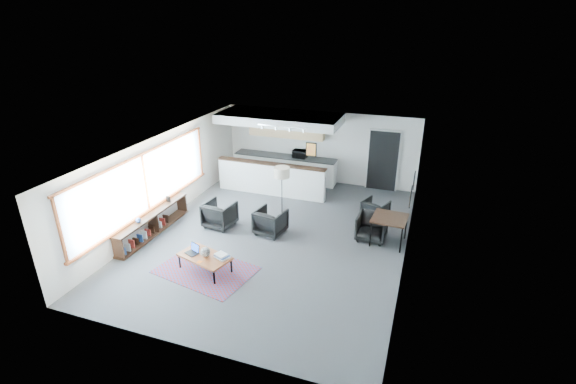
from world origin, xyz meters
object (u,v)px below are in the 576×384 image
(ceramic_pot, at_px, (205,252))
(dining_table, at_px, (390,220))
(coffee_table, at_px, (205,257))
(laptop, at_px, (194,250))
(book_stack, at_px, (222,256))
(armchair_left, at_px, (220,213))
(dining_chair_near, at_px, (372,228))
(armchair_right, at_px, (271,220))
(floor_lamp, at_px, (282,174))
(dining_chair_far, at_px, (375,211))
(microwave, at_px, (300,153))

(ceramic_pot, bearing_deg, dining_table, 35.47)
(coffee_table, height_order, laptop, laptop)
(book_stack, relative_size, armchair_left, 0.49)
(ceramic_pot, relative_size, dining_chair_near, 0.34)
(armchair_left, relative_size, armchair_right, 1.04)
(floor_lamp, height_order, dining_chair_far, floor_lamp)
(armchair_left, height_order, microwave, microwave)
(floor_lamp, height_order, dining_table, floor_lamp)
(coffee_table, bearing_deg, floor_lamp, 92.79)
(ceramic_pot, bearing_deg, dining_chair_near, 39.20)
(microwave, bearing_deg, dining_chair_far, -31.83)
(floor_lamp, bearing_deg, dining_table, -8.65)
(dining_table, xyz_separation_m, microwave, (-3.63, 3.47, 0.41))
(dining_chair_near, bearing_deg, floor_lamp, 172.70)
(coffee_table, bearing_deg, dining_chair_near, 54.67)
(coffee_table, xyz_separation_m, laptop, (-0.32, 0.04, 0.10))
(laptop, distance_m, dining_chair_far, 5.54)
(book_stack, bearing_deg, armchair_right, 80.34)
(laptop, height_order, dining_table, dining_table)
(laptop, relative_size, armchair_left, 0.46)
(coffee_table, xyz_separation_m, dining_table, (4.01, 2.82, 0.31))
(dining_table, bearing_deg, floor_lamp, 171.35)
(laptop, height_order, book_stack, laptop)
(coffee_table, relative_size, armchair_right, 1.76)
(laptop, xyz_separation_m, microwave, (0.69, 6.26, 0.62))
(ceramic_pot, bearing_deg, floor_lamp, 77.58)
(coffee_table, distance_m, dining_chair_near, 4.56)
(dining_table, bearing_deg, microwave, 136.29)
(dining_table, bearing_deg, laptop, -147.24)
(dining_chair_near, bearing_deg, microwave, 134.77)
(dining_chair_far, bearing_deg, floor_lamp, 35.54)
(laptop, xyz_separation_m, dining_chair_far, (3.79, 4.04, -0.18))
(ceramic_pot, distance_m, armchair_right, 2.40)
(coffee_table, height_order, armchair_left, armchair_left)
(floor_lamp, bearing_deg, laptop, -108.35)
(coffee_table, relative_size, laptop, 3.67)
(armchair_right, relative_size, dining_chair_far, 1.33)
(dining_table, relative_size, microwave, 1.91)
(book_stack, bearing_deg, coffee_table, -171.43)
(dining_table, relative_size, dining_chair_far, 1.61)
(armchair_left, xyz_separation_m, dining_table, (4.75, 0.64, 0.28))
(floor_lamp, distance_m, microwave, 3.02)
(microwave, bearing_deg, ceramic_pot, -89.28)
(floor_lamp, bearing_deg, dining_chair_far, 15.68)
(coffee_table, relative_size, microwave, 2.79)
(laptop, bearing_deg, floor_lamp, 94.91)
(armchair_right, distance_m, dining_table, 3.26)
(armchair_right, xyz_separation_m, dining_table, (3.20, 0.56, 0.29))
(armchair_left, distance_m, dining_table, 4.81)
(floor_lamp, distance_m, dining_chair_far, 3.02)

